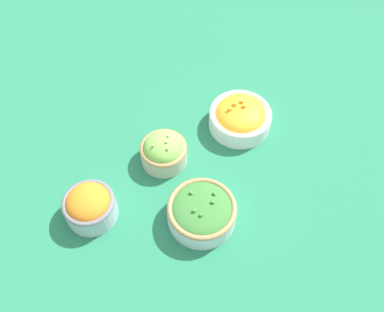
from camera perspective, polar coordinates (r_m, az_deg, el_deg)
name	(u,v)px	position (r m, az deg, el deg)	size (l,w,h in m)	color
ground_plane	(192,163)	(1.02, 0.00, -0.95)	(3.00, 3.00, 0.00)	#23704C
bowl_broccoli	(202,211)	(0.92, 1.31, -7.39)	(0.15, 0.15, 0.07)	silver
bowl_carrots	(89,206)	(0.95, -13.52, -6.44)	(0.11, 0.11, 0.08)	#B2C1CC
bowl_squash	(240,117)	(1.07, 6.44, 5.24)	(0.15, 0.15, 0.08)	white
bowl_lettuce	(164,151)	(1.00, -3.81, 0.71)	(0.11, 0.11, 0.08)	beige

